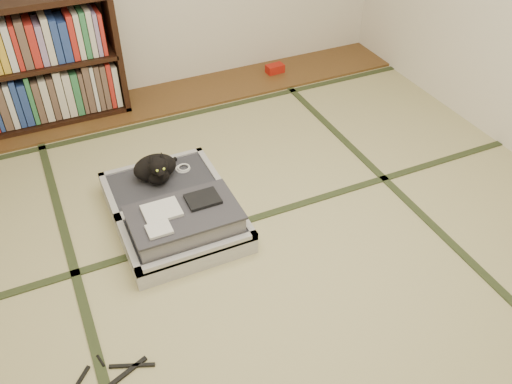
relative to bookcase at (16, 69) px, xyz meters
name	(u,v)px	position (x,y,z in m)	size (l,w,h in m)	color
floor	(274,267)	(1.02, -2.07, -0.45)	(4.50, 4.50, 0.00)	#CBC587
wood_strip	(165,99)	(1.02, -0.07, -0.44)	(4.00, 0.50, 0.02)	brown
red_item	(275,69)	(2.02, -0.04, -0.40)	(0.15, 0.09, 0.07)	#A9180D
room_shell	(283,0)	(1.02, -2.07, 1.01)	(4.50, 4.50, 4.50)	white
tatami_borders	(239,212)	(1.02, -1.57, -0.45)	(4.00, 4.50, 0.01)	#2D381E
bookcase	(16,69)	(0.00, 0.00, 0.00)	(1.44, 0.33, 0.93)	black
suitcase	(176,212)	(0.64, -1.52, -0.36)	(0.68, 0.91, 0.27)	silver
cat	(156,168)	(0.62, -1.23, -0.23)	(0.30, 0.31, 0.25)	black
cable_coil	(183,168)	(0.80, -1.19, -0.31)	(0.09, 0.09, 0.02)	white
hanger	(106,381)	(0.03, -2.38, -0.44)	(0.43, 0.27, 0.01)	black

